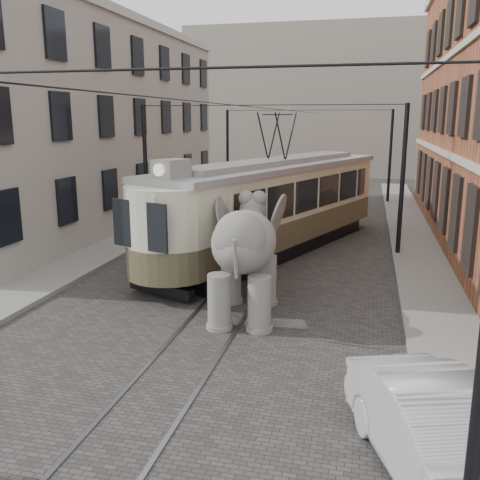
# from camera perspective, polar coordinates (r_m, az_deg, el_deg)

# --- Properties ---
(ground) EXTENTS (120.00, 120.00, 0.00)m
(ground) POSITION_cam_1_polar(r_m,az_deg,el_deg) (17.08, -0.30, -5.61)
(ground) COLOR #3E3B39
(tram_rails) EXTENTS (1.54, 80.00, 0.02)m
(tram_rails) POSITION_cam_1_polar(r_m,az_deg,el_deg) (17.07, -0.30, -5.58)
(tram_rails) COLOR slate
(tram_rails) RESTS_ON ground
(sidewalk_right) EXTENTS (2.00, 60.00, 0.15)m
(sidewalk_right) POSITION_cam_1_polar(r_m,az_deg,el_deg) (16.74, 20.20, -6.55)
(sidewalk_right) COLOR slate
(sidewalk_right) RESTS_ON ground
(sidewalk_left) EXTENTS (2.00, 60.00, 0.15)m
(sidewalk_left) POSITION_cam_1_polar(r_m,az_deg,el_deg) (19.58, -19.15, -3.68)
(sidewalk_left) COLOR slate
(sidewalk_left) RESTS_ON ground
(stucco_building) EXTENTS (7.00, 24.00, 10.00)m
(stucco_building) POSITION_cam_1_polar(r_m,az_deg,el_deg) (29.72, -16.86, 11.54)
(stucco_building) COLOR gray
(stucco_building) RESTS_ON ground
(distant_block) EXTENTS (28.00, 10.00, 14.00)m
(distant_block) POSITION_cam_1_polar(r_m,az_deg,el_deg) (55.88, 9.86, 14.33)
(distant_block) COLOR gray
(distant_block) RESTS_ON ground
(catenary) EXTENTS (11.00, 30.20, 6.00)m
(catenary) POSITION_cam_1_polar(r_m,az_deg,el_deg) (21.26, 2.40, 6.34)
(catenary) COLOR black
(catenary) RESTS_ON ground
(tram) EXTENTS (7.77, 14.29, 5.63)m
(tram) POSITION_cam_1_polar(r_m,az_deg,el_deg) (21.63, 3.90, 5.94)
(tram) COLOR beige
(tram) RESTS_ON ground
(elephant) EXTENTS (3.51, 5.67, 3.30)m
(elephant) POSITION_cam_1_polar(r_m,az_deg,el_deg) (14.66, 0.45, -2.02)
(elephant) COLOR slate
(elephant) RESTS_ON ground
(parked_car) EXTENTS (3.13, 4.88, 1.52)m
(parked_car) POSITION_cam_1_polar(r_m,az_deg,el_deg) (8.97, 21.06, -19.38)
(parked_car) COLOR #B4B5B9
(parked_car) RESTS_ON ground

